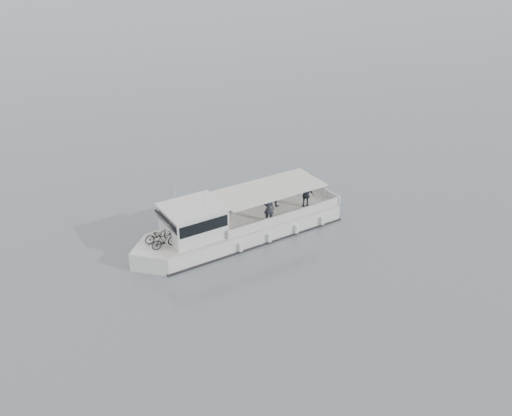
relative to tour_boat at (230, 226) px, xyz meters
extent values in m
plane|color=#525C61|center=(6.76, -0.12, -0.84)|extent=(1400.00, 1400.00, 0.00)
cube|color=silver|center=(1.00, 0.35, -0.44)|extent=(10.97, 6.20, 1.15)
cube|color=silver|center=(-4.01, -1.41, -0.44)|extent=(2.72, 2.72, 1.15)
cube|color=beige|center=(1.00, 0.35, 0.14)|extent=(10.97, 6.20, 0.05)
cube|color=black|center=(1.00, 0.35, -0.79)|extent=(11.17, 6.35, 0.16)
cube|color=silver|center=(2.05, 2.16, 0.40)|extent=(6.71, 2.43, 0.53)
cube|color=silver|center=(2.96, -0.41, 0.40)|extent=(6.71, 2.43, 0.53)
cube|color=silver|center=(5.97, 2.10, 0.40)|extent=(1.02, 2.70, 0.53)
cube|color=silver|center=(-2.01, -0.71, 0.94)|extent=(3.47, 3.20, 1.59)
cube|color=black|center=(-3.30, -1.16, 1.07)|extent=(1.20, 2.25, 1.03)
cube|color=black|center=(-2.01, -0.71, 1.20)|extent=(3.31, 3.17, 0.62)
cube|color=silver|center=(-2.01, -0.71, 1.78)|extent=(3.69, 3.42, 0.09)
cube|color=silver|center=(2.34, 0.82, 1.60)|extent=(6.56, 4.50, 0.07)
cylinder|color=silver|center=(0.07, -1.29, 0.87)|extent=(0.07, 0.07, 1.46)
cylinder|color=silver|center=(-0.75, 1.05, 0.87)|extent=(0.07, 0.07, 1.46)
cylinder|color=silver|center=(5.42, 0.59, 0.87)|extent=(0.07, 0.07, 1.46)
cylinder|color=silver|center=(4.60, 2.93, 0.87)|extent=(0.07, 0.07, 1.46)
cylinder|color=silver|center=(-2.77, -0.13, 2.93)|extent=(0.03, 0.03, 2.30)
cylinder|color=silver|center=(-1.47, -1.17, 2.75)|extent=(0.03, 0.03, 1.95)
cylinder|color=white|center=(0.26, -1.56, -0.39)|extent=(0.27, 0.27, 0.44)
cylinder|color=white|center=(1.94, -0.97, -0.39)|extent=(0.27, 0.27, 0.44)
cylinder|color=white|center=(3.61, -0.39, -0.39)|extent=(0.27, 0.27, 0.44)
cylinder|color=white|center=(5.28, 0.20, -0.39)|extent=(0.27, 0.27, 0.44)
imported|color=black|center=(-3.80, -0.96, 0.54)|extent=(1.61, 1.00, 0.80)
imported|color=black|center=(-3.56, -1.63, 0.56)|extent=(1.45, 0.84, 0.84)
imported|color=#262833|center=(2.10, -0.11, 0.88)|extent=(0.64, 0.55, 1.49)
imported|color=#262833|center=(2.80, 1.64, 0.88)|extent=(0.92, 0.89, 1.49)
imported|color=#262833|center=(4.52, 1.02, 0.88)|extent=(0.94, 0.63, 1.49)
imported|color=#262833|center=(5.06, 2.15, 0.88)|extent=(0.90, 1.10, 1.49)
camera|label=1|loc=(-4.46, -26.13, 15.01)|focal=40.00mm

